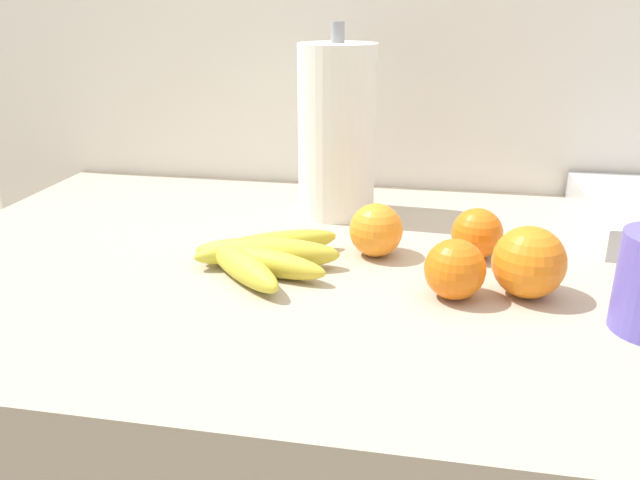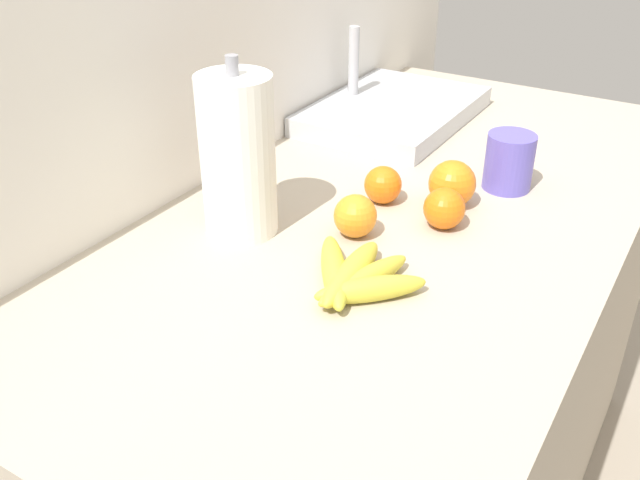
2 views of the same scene
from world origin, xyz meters
name	(u,v)px [view 2 (image 2 of 2)]	position (x,y,z in m)	size (l,w,h in m)	color
counter	(395,393)	(0.00, 0.00, 0.45)	(1.54, 0.73, 0.89)	#ADA08C
wall_back	(238,259)	(0.00, 0.40, 0.65)	(1.94, 0.06, 1.30)	silver
banana_bunch	(354,277)	(-0.29, -0.05, 0.91)	(0.19, 0.21, 0.04)	gold
orange_front	(444,208)	(-0.05, -0.08, 0.93)	(0.07, 0.07, 0.07)	orange
orange_back_right	(452,184)	(0.03, -0.06, 0.93)	(0.08, 0.08, 0.08)	orange
orange_right	(383,185)	(-0.02, 0.04, 0.93)	(0.07, 0.07, 0.07)	orange
orange_center	(355,216)	(-0.15, 0.03, 0.93)	(0.07, 0.07, 0.07)	orange
paper_towel_roll	(238,157)	(-0.23, 0.20, 1.02)	(0.12, 0.12, 0.29)	white
sink_basin	(393,110)	(0.36, 0.21, 0.92)	(0.43, 0.31, 0.20)	#B7BABF
mug	(509,162)	(0.15, -0.13, 0.94)	(0.09, 0.09, 0.10)	#5F56BF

